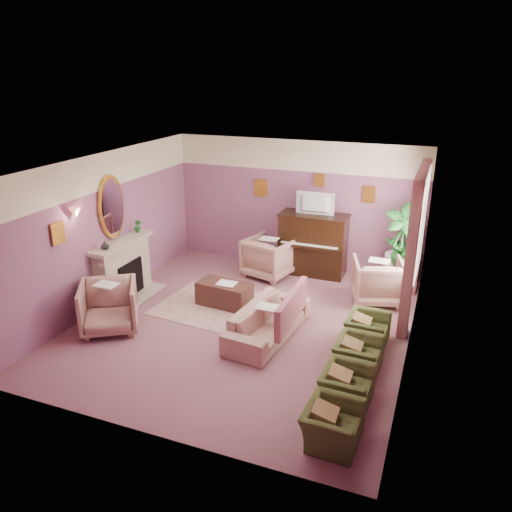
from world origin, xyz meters
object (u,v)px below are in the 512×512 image
(floral_armchair_front, at_px, (109,304))
(television, at_px, (314,202))
(olive_chair_b, at_px, (347,381))
(olive_chair_c, at_px, (358,350))
(piano, at_px, (313,245))
(floral_armchair_left, at_px, (269,255))
(coffee_table, at_px, (224,294))
(floral_armchair_right, at_px, (378,279))
(sofa, at_px, (268,316))
(olive_chair_d, at_px, (367,325))
(side_table, at_px, (396,270))
(olive_chair_a, at_px, (333,419))

(floral_armchair_front, bearing_deg, television, 54.93)
(olive_chair_b, bearing_deg, olive_chair_c, 90.00)
(piano, distance_m, floral_armchair_left, 0.97)
(coffee_table, xyz_separation_m, floral_armchair_right, (2.64, 1.20, 0.25))
(sofa, height_order, floral_armchair_right, floral_armchair_right)
(sofa, relative_size, olive_chair_d, 2.58)
(floral_armchair_left, bearing_deg, television, 27.48)
(olive_chair_d, bearing_deg, side_table, 86.14)
(coffee_table, relative_size, floral_armchair_left, 1.06)
(floral_armchair_right, xyz_separation_m, olive_chair_d, (0.09, -1.62, -0.15))
(side_table, bearing_deg, coffee_table, -144.54)
(olive_chair_b, xyz_separation_m, olive_chair_d, (0.00, 1.64, 0.00))
(olive_chair_d, relative_size, side_table, 1.05)
(floral_armchair_left, bearing_deg, sofa, -70.52)
(television, xyz_separation_m, olive_chair_d, (1.61, -2.49, -1.28))
(floral_armchair_right, relative_size, olive_chair_d, 1.28)
(olive_chair_c, distance_m, olive_chair_d, 0.82)
(coffee_table, height_order, olive_chair_c, olive_chair_c)
(floral_armchair_front, height_order, olive_chair_d, floral_armchair_front)
(floral_armchair_left, distance_m, floral_armchair_right, 2.38)
(olive_chair_b, distance_m, side_table, 4.12)
(piano, relative_size, television, 1.75)
(floral_armchair_left, bearing_deg, floral_armchair_right, -10.60)
(floral_armchair_front, distance_m, olive_chair_a, 4.36)
(olive_chair_d, bearing_deg, coffee_table, 171.24)
(floral_armchair_left, bearing_deg, piano, 30.14)
(television, relative_size, floral_armchair_left, 0.85)
(piano, xyz_separation_m, olive_chair_c, (1.61, -3.36, -0.33))
(piano, height_order, olive_chair_b, piano)
(coffee_table, xyz_separation_m, side_table, (2.89, 2.06, 0.12))
(floral_armchair_left, height_order, olive_chair_a, floral_armchair_left)
(piano, xyz_separation_m, floral_armchair_right, (1.52, -0.92, -0.18))
(television, height_order, olive_chair_d, television)
(olive_chair_c, bearing_deg, television, 115.90)
(olive_chair_b, bearing_deg, piano, 111.03)
(coffee_table, distance_m, floral_armchair_right, 2.91)
(olive_chair_d, bearing_deg, floral_armchair_front, -164.68)
(sofa, relative_size, floral_armchair_left, 2.02)
(piano, distance_m, olive_chair_a, 5.26)
(olive_chair_d, bearing_deg, sofa, -166.25)
(floral_armchair_right, relative_size, olive_chair_c, 1.28)
(floral_armchair_right, bearing_deg, floral_armchair_left, 169.40)
(piano, relative_size, floral_armchair_left, 1.49)
(floral_armchair_right, height_order, olive_chair_c, floral_armchair_right)
(olive_chair_a, bearing_deg, piano, 107.82)
(piano, bearing_deg, television, -90.00)
(coffee_table, relative_size, sofa, 0.53)
(television, relative_size, olive_chair_d, 1.09)
(floral_armchair_front, bearing_deg, coffee_table, 47.56)
(coffee_table, height_order, olive_chair_d, olive_chair_d)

